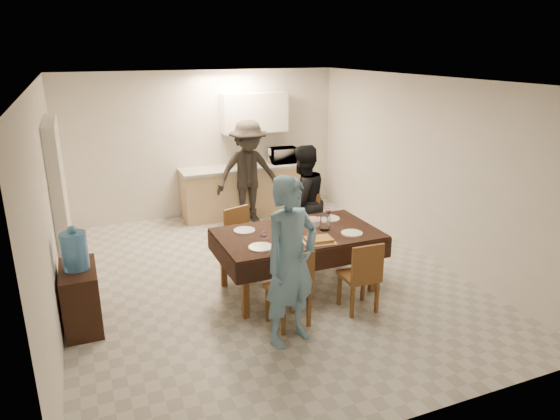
{
  "coord_description": "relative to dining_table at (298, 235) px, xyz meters",
  "views": [
    {
      "loc": [
        -2.12,
        -5.77,
        2.97
      ],
      "look_at": [
        0.13,
        -0.3,
        1.04
      ],
      "focal_mm": 32.0,
      "sensor_mm": 36.0,
      "label": 1
    }
  ],
  "objects": [
    {
      "name": "kitchen_base_cabinet",
      "position": [
        0.3,
        3.15,
        -0.31
      ],
      "size": [
        2.2,
        0.6,
        0.86
      ],
      "primitive_type": "cube",
      "color": "tan",
      "rests_on": "floor"
    },
    {
      "name": "salad_bowl",
      "position": [
        0.3,
        0.18,
        0.07
      ],
      "size": [
        0.2,
        0.2,
        0.08
      ],
      "primitive_type": "cylinder",
      "color": "white",
      "rests_on": "dining_table"
    },
    {
      "name": "wall_back",
      "position": [
        -0.3,
        3.47,
        0.56
      ],
      "size": [
        5.0,
        0.02,
        2.6
      ],
      "primitive_type": "cube",
      "color": "silver",
      "rests_on": "floor"
    },
    {
      "name": "chair_far_right",
      "position": [
        0.45,
        0.66,
        -0.15
      ],
      "size": [
        0.58,
        0.6,
        0.52
      ],
      "rotation": [
        0.0,
        0.0,
        2.7
      ],
      "color": "brown",
      "rests_on": "floor"
    },
    {
      "name": "floor",
      "position": [
        -0.3,
        0.47,
        -0.74
      ],
      "size": [
        5.0,
        6.0,
        0.02
      ],
      "primitive_type": "cube",
      "color": "#BBBBB6",
      "rests_on": "ground"
    },
    {
      "name": "upper_cabinet",
      "position": [
        0.6,
        3.29,
        1.11
      ],
      "size": [
        1.2,
        0.34,
        0.7
      ],
      "primitive_type": "cube",
      "color": "white",
      "rests_on": "wall_back"
    },
    {
      "name": "water_pitcher",
      "position": [
        0.35,
        -0.05,
        0.13
      ],
      "size": [
        0.13,
        0.13,
        0.2
      ],
      "primitive_type": "cylinder",
      "color": "white",
      "rests_on": "dining_table"
    },
    {
      "name": "wine_glass_b",
      "position": [
        0.55,
        0.25,
        0.12
      ],
      "size": [
        0.08,
        0.08,
        0.17
      ],
      "primitive_type": null,
      "color": "white",
      "rests_on": "dining_table"
    },
    {
      "name": "wall_right",
      "position": [
        2.2,
        0.47,
        0.56
      ],
      "size": [
        0.02,
        6.0,
        2.6
      ],
      "primitive_type": "cube",
      "color": "silver",
      "rests_on": "floor"
    },
    {
      "name": "dining_table",
      "position": [
        0.0,
        0.0,
        0.0
      ],
      "size": [
        2.0,
        1.17,
        0.78
      ],
      "rotation": [
        0.0,
        0.0,
        0.01
      ],
      "color": "black",
      "rests_on": "floor"
    },
    {
      "name": "wine_glass_a",
      "position": [
        -0.55,
        -0.25,
        0.13
      ],
      "size": [
        0.08,
        0.08,
        0.18
      ],
      "primitive_type": null,
      "color": "white",
      "rests_on": "dining_table"
    },
    {
      "name": "plate_far_right",
      "position": [
        0.6,
        0.3,
        0.04
      ],
      "size": [
        0.28,
        0.28,
        0.02
      ],
      "primitive_type": "cylinder",
      "color": "white",
      "rests_on": "dining_table"
    },
    {
      "name": "kitchen_worktop",
      "position": [
        0.3,
        3.15,
        0.14
      ],
      "size": [
        2.24,
        0.64,
        0.05
      ],
      "primitive_type": "cube",
      "color": "#9A9B96",
      "rests_on": "kitchen_base_cabinet"
    },
    {
      "name": "plate_near_right",
      "position": [
        0.6,
        -0.3,
        0.04
      ],
      "size": [
        0.27,
        0.27,
        0.02
      ],
      "primitive_type": "cylinder",
      "color": "white",
      "rests_on": "dining_table"
    },
    {
      "name": "chair_near_right",
      "position": [
        0.45,
        -0.83,
        -0.2
      ],
      "size": [
        0.41,
        0.41,
        0.48
      ],
      "rotation": [
        0.0,
        0.0,
        -0.03
      ],
      "color": "brown",
      "rests_on": "floor"
    },
    {
      "name": "person_far",
      "position": [
        0.55,
        1.05,
        0.09
      ],
      "size": [
        0.94,
        0.82,
        1.65
      ],
      "primitive_type": "imported",
      "rotation": [
        0.0,
        0.0,
        3.42
      ],
      "color": "black",
      "rests_on": "floor"
    },
    {
      "name": "ceiling",
      "position": [
        -0.3,
        0.47,
        1.86
      ],
      "size": [
        5.0,
        6.0,
        0.02
      ],
      "primitive_type": "cube",
      "color": "white",
      "rests_on": "wall_back"
    },
    {
      "name": "chair_near_left",
      "position": [
        -0.45,
        -0.84,
        -0.18
      ],
      "size": [
        0.48,
        0.48,
        0.49
      ],
      "rotation": [
        0.0,
        0.0,
        0.17
      ],
      "color": "brown",
      "rests_on": "floor"
    },
    {
      "name": "water_jug",
      "position": [
        -2.58,
        0.07,
        0.17
      ],
      "size": [
        0.27,
        0.27,
        0.41
      ],
      "primitive_type": "cylinder",
      "color": "#4B8CCE",
      "rests_on": "console"
    },
    {
      "name": "savoury_tart",
      "position": [
        0.1,
        -0.38,
        0.06
      ],
      "size": [
        0.4,
        0.32,
        0.05
      ],
      "primitive_type": "cube",
      "rotation": [
        0.0,
        0.0,
        -0.11
      ],
      "color": "#BD8337",
      "rests_on": "dining_table"
    },
    {
      "name": "stub_partition",
      "position": [
        -2.72,
        1.67,
        0.31
      ],
      "size": [
        0.15,
        1.4,
        2.1
      ],
      "primitive_type": "cube",
      "color": "silver",
      "rests_on": "floor"
    },
    {
      "name": "chair_far_left",
      "position": [
        -0.45,
        0.67,
        -0.2
      ],
      "size": [
        0.51,
        0.52,
        0.48
      ],
      "rotation": [
        0.0,
        0.0,
        3.47
      ],
      "color": "brown",
      "rests_on": "floor"
    },
    {
      "name": "wall_front",
      "position": [
        -0.3,
        -2.53,
        0.56
      ],
      "size": [
        5.0,
        0.02,
        2.6
      ],
      "primitive_type": "cube",
      "color": "silver",
      "rests_on": "floor"
    },
    {
      "name": "plate_near_left",
      "position": [
        -0.6,
        -0.3,
        0.04
      ],
      "size": [
        0.28,
        0.28,
        0.02
      ],
      "primitive_type": "cylinder",
      "color": "white",
      "rests_on": "dining_table"
    },
    {
      "name": "person_near",
      "position": [
        -0.55,
        -1.05,
        0.16
      ],
      "size": [
        0.76,
        0.61,
        1.8
      ],
      "primitive_type": "imported",
      "rotation": [
        0.0,
        0.0,
        0.31
      ],
      "color": "#6390B2",
      "rests_on": "floor"
    },
    {
      "name": "plate_far_left",
      "position": [
        -0.6,
        0.3,
        0.04
      ],
      "size": [
        0.27,
        0.27,
        0.02
      ],
      "primitive_type": "cylinder",
      "color": "white",
      "rests_on": "dining_table"
    },
    {
      "name": "wall_left",
      "position": [
        -2.8,
        0.47,
        0.56
      ],
      "size": [
        0.02,
        6.0,
        2.6
      ],
      "primitive_type": "cube",
      "color": "silver",
      "rests_on": "floor"
    },
    {
      "name": "wine_bottle",
      "position": [
        -0.05,
        0.05,
        0.19
      ],
      "size": [
        0.07,
        0.07,
        0.3
      ],
      "primitive_type": null,
      "color": "black",
      "rests_on": "dining_table"
    },
    {
      "name": "console",
      "position": [
        -2.58,
        0.07,
        -0.39
      ],
      "size": [
        0.38,
        0.76,
        0.71
      ],
      "primitive_type": "cube",
      "color": "black",
      "rests_on": "floor"
    },
    {
      "name": "mushroom_dish",
      "position": [
        -0.05,
        0.28,
        0.05
      ],
      "size": [
        0.18,
        0.18,
        0.03
      ],
      "primitive_type": "cylinder",
      "color": "white",
      "rests_on": "dining_table"
    },
    {
      "name": "microwave",
      "position": [
        1.12,
        3.15,
        0.31
      ],
      "size": [
        0.51,
        0.35,
        0.28
      ],
      "primitive_type": "imported",
      "rotation": [
        0.0,
        0.0,
        3.14
      ],
      "color": "white",
      "rests_on": "kitchen_worktop"
    },
    {
      "name": "person_kitchen",
      "position": [
        0.28,
        2.7,
        0.16
      ],
      "size": [
        1.17,
        0.67,
        1.81
      ],
      "primitive_type": "imported",
      "color": "black",
      "rests_on": "floor"
    },
    {
      "name": "wine_glass_c",
      "position": [
        -0.2,
        0.3,
        0.12
      ],
      "size": [
        0.08,
        0.08,
        0.18
      ],
      "primitive_type": null,
      "color": "white",
      "rests_on": "dining_table"
    }
  ]
}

